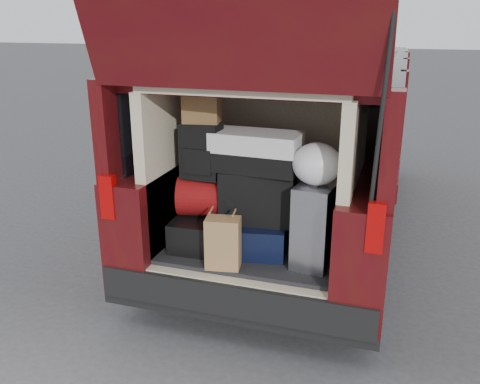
# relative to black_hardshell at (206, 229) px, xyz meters

# --- Properties ---
(ground) EXTENTS (80.00, 80.00, 0.00)m
(ground) POSITION_rel_black_hardshell_xyz_m (0.36, -0.14, -0.66)
(ground) COLOR #37373A
(ground) RESTS_ON ground
(minivan) EXTENTS (1.90, 5.35, 2.77)m
(minivan) POSITION_rel_black_hardshell_xyz_m (0.36, 1.71, 0.25)
(minivan) COLOR black
(minivan) RESTS_ON ground
(load_floor) EXTENTS (1.24, 1.05, 0.55)m
(load_floor) POSITION_rel_black_hardshell_xyz_m (0.36, 0.13, -0.39)
(load_floor) COLOR black
(load_floor) RESTS_ON ground
(black_hardshell) EXTENTS (0.43, 0.57, 0.22)m
(black_hardshell) POSITION_rel_black_hardshell_xyz_m (0.00, 0.00, 0.00)
(black_hardshell) COLOR black
(black_hardshell) RESTS_ON load_floor
(navy_hardshell) EXTENTS (0.49, 0.57, 0.22)m
(navy_hardshell) POSITION_rel_black_hardshell_xyz_m (0.39, 0.03, -0.00)
(navy_hardshell) COLOR black
(navy_hardshell) RESTS_ON load_floor
(silver_roller) EXTENTS (0.28, 0.40, 0.57)m
(silver_roller) POSITION_rel_black_hardshell_xyz_m (0.82, -0.07, 0.17)
(silver_roller) COLOR silver
(silver_roller) RESTS_ON load_floor
(kraft_bag) EXTENTS (0.25, 0.18, 0.35)m
(kraft_bag) POSITION_rel_black_hardshell_xyz_m (0.25, -0.33, 0.06)
(kraft_bag) COLOR #9D7247
(kraft_bag) RESTS_ON load_floor
(red_duffel) EXTENTS (0.50, 0.38, 0.29)m
(red_duffel) POSITION_rel_black_hardshell_xyz_m (0.03, 0.02, 0.26)
(red_duffel) COLOR maroon
(red_duffel) RESTS_ON black_hardshell
(black_soft_case) EXTENTS (0.54, 0.36, 0.37)m
(black_soft_case) POSITION_rel_black_hardshell_xyz_m (0.39, 0.04, 0.29)
(black_soft_case) COLOR black
(black_soft_case) RESTS_ON navy_hardshell
(backpack) EXTENTS (0.28, 0.17, 0.40)m
(backpack) POSITION_rel_black_hardshell_xyz_m (-0.01, -0.02, 0.60)
(backpack) COLOR black
(backpack) RESTS_ON red_duffel
(twotone_duffel) EXTENTS (0.62, 0.34, 0.27)m
(twotone_duffel) POSITION_rel_black_hardshell_xyz_m (0.38, 0.03, 0.61)
(twotone_duffel) COLOR silver
(twotone_duffel) RESTS_ON black_soft_case
(grocery_sack_lower) EXTENTS (0.27, 0.23, 0.22)m
(grocery_sack_lower) POSITION_rel_black_hardshell_xyz_m (-0.01, 0.02, 0.91)
(grocery_sack_lower) COLOR brown
(grocery_sack_lower) RESTS_ON backpack
(plastic_bag_right) EXTENTS (0.36, 0.34, 0.28)m
(plastic_bag_right) POSITION_rel_black_hardshell_xyz_m (0.81, -0.10, 0.60)
(plastic_bag_right) COLOR white
(plastic_bag_right) RESTS_ON silver_roller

